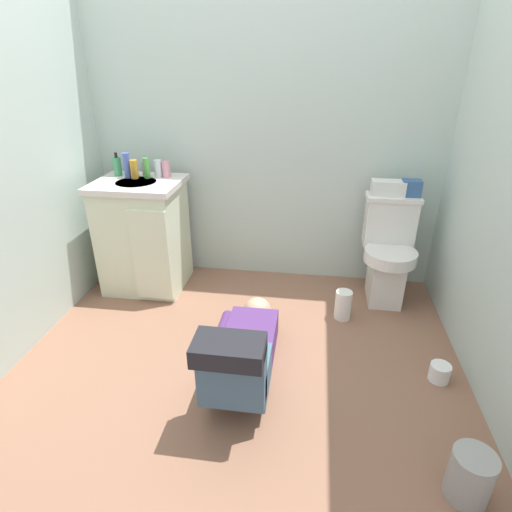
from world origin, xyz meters
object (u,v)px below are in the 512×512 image
object	(u,v)px
bottle_pink	(166,169)
person_plumber	(243,351)
bottle_green	(147,168)
vanity_cabinet	(144,235)
toilet_paper_roll	(440,372)
bottle_clear	(158,168)
tissue_box	(388,188)
toilet	(388,252)
toiletry_bag	(411,188)
soap_dispenser	(117,166)
trash_can	(470,476)
paper_towel_roll	(343,305)
bottle_amber	(134,169)
bottle_blue	(127,165)
faucet	(144,169)

from	to	relation	value
bottle_pink	person_plumber	bearing A→B (deg)	-55.39
bottle_green	vanity_cabinet	bearing A→B (deg)	-115.16
bottle_pink	toilet_paper_roll	bearing A→B (deg)	-27.34
bottle_green	bottle_clear	size ratio (longest dim) A/B	1.20
bottle_pink	tissue_box	bearing A→B (deg)	0.60
toilet	toilet_paper_roll	world-z (taller)	toilet
bottle_pink	toilet_paper_roll	xyz separation A→B (m)	(1.79, -0.93, -0.83)
toiletry_bag	soap_dispenser	distance (m)	2.06
trash_can	paper_towel_roll	world-z (taller)	trash_can
vanity_cabinet	trash_can	bearing A→B (deg)	-37.59
toiletry_bag	toilet_paper_roll	distance (m)	1.21
trash_can	bottle_clear	bearing A→B (deg)	138.24
bottle_pink	trash_can	bearing A→B (deg)	-42.76
tissue_box	toiletry_bag	size ratio (longest dim) A/B	1.77
vanity_cabinet	soap_dispenser	xyz separation A→B (m)	(-0.19, 0.13, 0.47)
soap_dispenser	bottle_amber	world-z (taller)	soap_dispenser
bottle_blue	bottle_clear	bearing A→B (deg)	15.90
paper_towel_roll	bottle_pink	bearing A→B (deg)	163.09
toiletry_bag	bottle_clear	distance (m)	1.76
toilet	bottle_blue	distance (m)	1.94
faucet	bottle_clear	world-z (taller)	bottle_clear
toiletry_bag	soap_dispenser	size ratio (longest dim) A/B	0.75
soap_dispenser	paper_towel_roll	bearing A→B (deg)	-12.91
person_plumber	toilet_paper_roll	world-z (taller)	person_plumber
trash_can	faucet	bearing A→B (deg)	139.80
faucet	paper_towel_roll	bearing A→B (deg)	-15.25
toilet	bottle_clear	xyz separation A→B (m)	(-1.66, 0.07, 0.51)
vanity_cabinet	tissue_box	xyz separation A→B (m)	(1.72, 0.16, 0.38)
toiletry_bag	bottle_clear	bearing A→B (deg)	-179.41
vanity_cabinet	bottle_blue	world-z (taller)	bottle_blue
toilet	bottle_amber	bearing A→B (deg)	179.92
faucet	bottle_green	size ratio (longest dim) A/B	0.69
person_plumber	bottle_green	distance (m)	1.50
bottle_clear	tissue_box	bearing A→B (deg)	0.65
tissue_box	trash_can	xyz separation A→B (m)	(0.18, -1.62, -0.69)
toilet	bottle_blue	world-z (taller)	bottle_blue
bottle_amber	trash_can	bearing A→B (deg)	-38.24
bottle_amber	toilet_paper_roll	world-z (taller)	bottle_amber
tissue_box	bottle_blue	distance (m)	1.82
trash_can	toilet_paper_roll	distance (m)	0.68
person_plumber	bottle_clear	xyz separation A→B (m)	(-0.79, 1.06, 0.70)
bottle_clear	toilet_paper_roll	distance (m)	2.23
bottle_pink	trash_can	world-z (taller)	bottle_pink
bottle_clear	toiletry_bag	bearing A→B (deg)	0.59
paper_towel_roll	person_plumber	bearing A→B (deg)	-130.27
bottle_blue	toiletry_bag	bearing A→B (deg)	2.22
toilet_paper_roll	toilet	bearing A→B (deg)	103.11
bottle_amber	tissue_box	bearing A→B (deg)	2.86
toilet	bottle_clear	bearing A→B (deg)	177.50
faucet	trash_can	world-z (taller)	faucet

